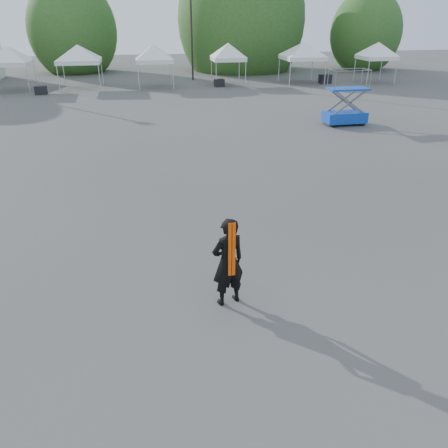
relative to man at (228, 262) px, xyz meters
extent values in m
plane|color=#474442|center=(0.32, 1.99, -0.99)|extent=(120.00, 120.00, 0.00)
cylinder|color=black|center=(3.32, 33.99, 3.76)|extent=(0.16, 0.16, 9.50)
cylinder|color=#382314|center=(-7.68, 41.99, 0.15)|extent=(0.36, 0.36, 2.27)
ellipsoid|color=#2A561C|center=(-7.68, 41.99, 2.95)|extent=(4.16, 4.16, 4.78)
cylinder|color=#382314|center=(9.32, 40.99, 0.41)|extent=(0.36, 0.36, 2.80)
ellipsoid|color=#2A561C|center=(9.32, 40.99, 3.86)|extent=(5.12, 5.12, 5.89)
cylinder|color=#382314|center=(22.32, 38.99, 0.06)|extent=(0.36, 0.36, 2.10)
ellipsoid|color=#2A561C|center=(22.32, 38.99, 2.64)|extent=(3.84, 3.84, 4.42)
cylinder|color=silver|center=(-9.81, 28.97, 0.01)|extent=(0.06, 0.06, 2.00)
cylinder|color=silver|center=(-9.81, 31.87, 0.01)|extent=(0.06, 0.06, 2.00)
cube|color=white|center=(-11.27, 30.42, 1.09)|extent=(3.11, 3.11, 0.30)
pyramid|color=white|center=(-11.27, 30.42, 2.34)|extent=(4.39, 4.39, 1.10)
cylinder|color=silver|center=(-7.66, 29.26, 0.01)|extent=(0.06, 0.06, 2.00)
cylinder|color=silver|center=(-4.56, 29.26, 0.01)|extent=(0.06, 0.06, 2.00)
cylinder|color=silver|center=(-7.66, 32.35, 0.01)|extent=(0.06, 0.06, 2.00)
cylinder|color=silver|center=(-4.56, 32.35, 0.01)|extent=(0.06, 0.06, 2.00)
cube|color=white|center=(-6.11, 30.80, 1.09)|extent=(3.29, 3.29, 0.30)
pyramid|color=white|center=(-6.11, 30.80, 2.34)|extent=(4.66, 4.66, 1.10)
cylinder|color=silver|center=(-1.56, 28.85, 0.01)|extent=(0.06, 0.06, 2.00)
cylinder|color=silver|center=(1.16, 28.85, 0.01)|extent=(0.06, 0.06, 2.00)
cylinder|color=silver|center=(-1.56, 31.57, 0.01)|extent=(0.06, 0.06, 2.00)
cylinder|color=silver|center=(1.16, 31.57, 0.01)|extent=(0.06, 0.06, 2.00)
cube|color=white|center=(-0.20, 30.21, 1.09)|extent=(2.92, 2.92, 0.30)
pyramid|color=white|center=(-0.20, 30.21, 2.34)|extent=(4.14, 4.14, 1.10)
cylinder|color=silver|center=(4.72, 29.40, 0.01)|extent=(0.06, 0.06, 2.00)
cylinder|color=silver|center=(7.18, 29.40, 0.01)|extent=(0.06, 0.06, 2.00)
cylinder|color=silver|center=(4.72, 31.87, 0.01)|extent=(0.06, 0.06, 2.00)
cylinder|color=silver|center=(7.18, 31.87, 0.01)|extent=(0.06, 0.06, 2.00)
cube|color=white|center=(5.95, 30.64, 1.09)|extent=(2.67, 2.67, 0.30)
pyramid|color=white|center=(5.95, 30.64, 2.34)|extent=(3.78, 3.78, 1.10)
cylinder|color=silver|center=(10.86, 28.87, 0.01)|extent=(0.06, 0.06, 2.00)
cylinder|color=silver|center=(13.97, 28.87, 0.01)|extent=(0.06, 0.06, 2.00)
cylinder|color=silver|center=(10.86, 31.99, 0.01)|extent=(0.06, 0.06, 2.00)
cylinder|color=silver|center=(13.97, 31.99, 0.01)|extent=(0.06, 0.06, 2.00)
cube|color=white|center=(12.41, 30.43, 1.09)|extent=(3.32, 3.32, 0.30)
pyramid|color=white|center=(12.41, 30.43, 2.34)|extent=(4.69, 4.69, 1.10)
cylinder|color=silver|center=(17.48, 28.14, 0.01)|extent=(0.06, 0.06, 2.00)
cylinder|color=silver|center=(20.03, 28.14, 0.01)|extent=(0.06, 0.06, 2.00)
cylinder|color=silver|center=(17.48, 30.69, 0.01)|extent=(0.06, 0.06, 2.00)
cylinder|color=silver|center=(20.03, 30.69, 0.01)|extent=(0.06, 0.06, 2.00)
cube|color=white|center=(18.75, 29.42, 1.09)|extent=(2.75, 2.75, 0.30)
pyramid|color=white|center=(18.75, 29.42, 2.34)|extent=(3.89, 3.89, 1.10)
imported|color=black|center=(0.00, 0.00, 0.00)|extent=(0.83, 0.67, 1.98)
cube|color=#FF4A05|center=(0.00, -0.20, 0.39)|extent=(0.16, 0.03, 1.19)
cube|color=#0D2BAF|center=(9.43, 14.93, -0.57)|extent=(2.28, 1.19, 0.56)
cube|color=#0D2BAF|center=(9.43, 14.93, 0.93)|extent=(2.19, 1.14, 0.09)
cylinder|color=black|center=(8.60, 14.44, -0.82)|extent=(0.34, 0.15, 0.34)
cylinder|color=black|center=(10.29, 14.49, -0.82)|extent=(0.34, 0.15, 0.34)
cylinder|color=black|center=(8.57, 15.38, -0.82)|extent=(0.34, 0.15, 0.34)
cylinder|color=black|center=(10.26, 15.43, -0.82)|extent=(0.34, 0.15, 0.34)
cube|color=black|center=(-8.87, 28.28, -0.69)|extent=(0.84, 0.68, 0.61)
cube|color=black|center=(5.00, 29.60, -0.69)|extent=(0.85, 0.69, 0.61)
cube|color=black|center=(14.41, 29.80, -0.62)|extent=(1.03, 0.84, 0.74)
camera|label=1|loc=(-1.49, -7.58, 4.64)|focal=35.00mm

